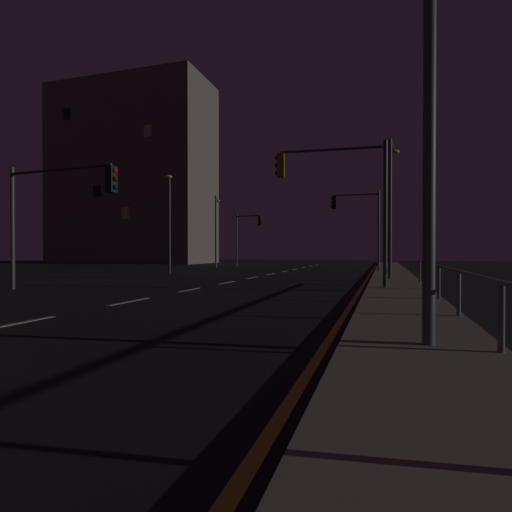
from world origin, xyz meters
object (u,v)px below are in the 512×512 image
at_px(traffic_light_near_right, 358,215).
at_px(street_lamp_corner, 391,195).
at_px(traffic_light_mid_right, 247,230).
at_px(traffic_light_far_center, 58,199).
at_px(street_lamp_mid_block, 216,224).
at_px(traffic_light_mid_left, 336,185).
at_px(building_distant, 133,175).
at_px(street_lamp_far_end, 169,215).
at_px(street_lamp_median, 413,28).

distance_m(traffic_light_near_right, street_lamp_corner, 8.73).
bearing_deg(traffic_light_mid_right, traffic_light_far_center, -86.91).
bearing_deg(street_lamp_mid_block, traffic_light_mid_left, -55.80).
relative_size(traffic_light_near_right, street_lamp_corner, 0.82).
relative_size(traffic_light_mid_right, street_lamp_mid_block, 0.80).
distance_m(traffic_light_mid_left, traffic_light_near_right, 14.40).
xyz_separation_m(street_lamp_corner, building_distant, (-33.58, 26.85, 7.75)).
bearing_deg(traffic_light_near_right, traffic_light_mid_right, 142.22).
bearing_deg(street_lamp_corner, traffic_light_mid_left, -109.70).
bearing_deg(building_distant, street_lamp_far_end, -51.33).
height_order(traffic_light_mid_right, street_lamp_corner, street_lamp_corner).
relative_size(street_lamp_mid_block, street_lamp_far_end, 1.02).
height_order(traffic_light_mid_left, street_lamp_far_end, street_lamp_far_end).
distance_m(street_lamp_median, street_lamp_corner, 15.45).
relative_size(traffic_light_near_right, street_lamp_mid_block, 0.85).
distance_m(street_lamp_mid_block, street_lamp_far_end, 10.85).
relative_size(street_lamp_far_end, building_distant, 0.27).
relative_size(traffic_light_far_center, street_lamp_median, 0.65).
distance_m(traffic_light_near_right, street_lamp_mid_block, 14.57).
height_order(street_lamp_median, street_lamp_mid_block, street_lamp_median).
bearing_deg(building_distant, traffic_light_mid_left, -46.18).
xyz_separation_m(traffic_light_mid_left, street_lamp_mid_block, (-13.50, 19.86, 0.03)).
bearing_deg(street_lamp_far_end, street_lamp_corner, -12.11).
height_order(traffic_light_far_center, street_lamp_far_end, street_lamp_far_end).
distance_m(traffic_light_mid_left, street_lamp_mid_block, 24.02).
bearing_deg(traffic_light_far_center, traffic_light_mid_left, 19.93).
bearing_deg(street_lamp_median, traffic_light_near_right, 95.25).
relative_size(traffic_light_near_right, street_lamp_median, 0.72).
relative_size(street_lamp_mid_block, street_lamp_corner, 0.96).
distance_m(traffic_light_mid_left, street_lamp_far_end, 15.42).
xyz_separation_m(street_lamp_median, street_lamp_mid_block, (-15.70, 29.37, -0.80)).
bearing_deg(street_lamp_far_end, traffic_light_far_center, -79.40).
relative_size(traffic_light_far_center, building_distant, 0.22).
bearing_deg(street_lamp_median, street_lamp_far_end, 128.32).
height_order(traffic_light_mid_left, traffic_light_far_center, traffic_light_mid_left).
height_order(traffic_light_mid_right, building_distant, building_distant).
bearing_deg(traffic_light_mid_left, traffic_light_near_right, 89.97).
bearing_deg(traffic_light_mid_left, street_lamp_corner, 70.30).
distance_m(traffic_light_near_right, street_lamp_far_end, 13.57).
distance_m(traffic_light_near_right, street_lamp_median, 24.02).
bearing_deg(traffic_light_near_right, building_distant, 149.71).
bearing_deg(street_lamp_far_end, street_lamp_mid_block, 95.42).
xyz_separation_m(traffic_light_mid_right, building_distant, (-19.90, 9.42, 8.41)).
bearing_deg(street_lamp_corner, traffic_light_far_center, -141.87).
xyz_separation_m(traffic_light_mid_left, building_distant, (-31.46, 32.78, 8.04)).
distance_m(street_lamp_median, building_distant, 54.53).
bearing_deg(street_lamp_median, traffic_light_mid_right, 112.71).
height_order(traffic_light_mid_right, traffic_light_near_right, traffic_light_near_right).
bearing_deg(street_lamp_median, street_lamp_mid_block, 118.13).
height_order(street_lamp_far_end, building_distant, building_distant).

